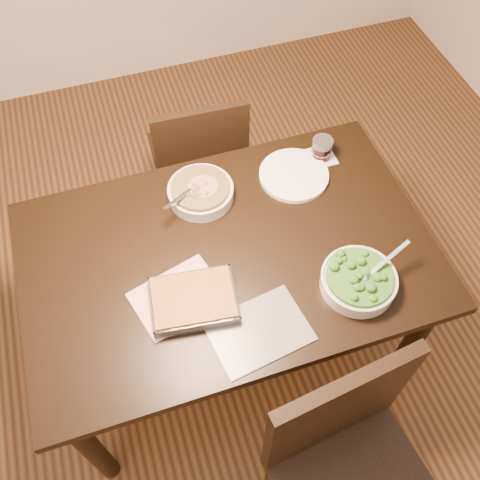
# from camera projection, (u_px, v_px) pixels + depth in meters

# --- Properties ---
(ground) EXTENTS (4.00, 4.00, 0.00)m
(ground) POSITION_uv_depth(u_px,v_px,m) (231.00, 342.00, 2.44)
(ground) COLOR #431F13
(ground) RESTS_ON ground
(table) EXTENTS (1.40, 0.90, 0.75)m
(table) POSITION_uv_depth(u_px,v_px,m) (228.00, 267.00, 1.90)
(table) COLOR black
(table) RESTS_ON ground
(magazine_a) EXTENTS (0.32, 0.27, 0.01)m
(magazine_a) POSITION_uv_depth(u_px,v_px,m) (178.00, 297.00, 1.73)
(magazine_a) COLOR #B53337
(magazine_a) RESTS_ON table
(magazine_b) EXTENTS (0.33, 0.26, 0.01)m
(magazine_b) POSITION_uv_depth(u_px,v_px,m) (259.00, 331.00, 1.66)
(magazine_b) COLOR #27272F
(magazine_b) RESTS_ON table
(coaster) EXTENTS (0.11, 0.11, 0.00)m
(coaster) POSITION_uv_depth(u_px,v_px,m) (320.00, 157.00, 2.07)
(coaster) COLOR white
(coaster) RESTS_ON table
(stew_bowl) EXTENTS (0.24, 0.24, 0.09)m
(stew_bowl) POSITION_uv_depth(u_px,v_px,m) (201.00, 191.00, 1.93)
(stew_bowl) COLOR silver
(stew_bowl) RESTS_ON table
(broccoli_bowl) EXTENTS (0.28, 0.25, 0.10)m
(broccoli_bowl) POSITION_uv_depth(u_px,v_px,m) (359.00, 280.00, 1.72)
(broccoli_bowl) COLOR silver
(broccoli_bowl) RESTS_ON table
(baking_dish) EXTENTS (0.29, 0.23, 0.05)m
(baking_dish) POSITION_uv_depth(u_px,v_px,m) (194.00, 300.00, 1.69)
(baking_dish) COLOR silver
(baking_dish) RESTS_ON table
(wine_tumbler) EXTENTS (0.08, 0.08, 0.09)m
(wine_tumbler) POSITION_uv_depth(u_px,v_px,m) (322.00, 148.00, 2.03)
(wine_tumbler) COLOR black
(wine_tumbler) RESTS_ON coaster
(dinner_plate) EXTENTS (0.26, 0.26, 0.02)m
(dinner_plate) POSITION_uv_depth(u_px,v_px,m) (294.00, 175.00, 2.01)
(dinner_plate) COLOR white
(dinner_plate) RESTS_ON table
(chair_near) EXTENTS (0.51, 0.51, 0.98)m
(chair_near) POSITION_uv_depth(u_px,v_px,m) (349.00, 464.00, 1.63)
(chair_near) COLOR black
(chair_near) RESTS_ON ground
(chair_far) EXTENTS (0.42, 0.42, 0.85)m
(chair_far) POSITION_uv_depth(u_px,v_px,m) (199.00, 159.00, 2.44)
(chair_far) COLOR black
(chair_far) RESTS_ON ground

